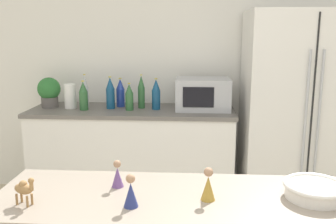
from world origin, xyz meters
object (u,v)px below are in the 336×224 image
Objects in this scene: back_bottle_3 at (141,92)px; back_bottle_5 at (110,93)px; wise_man_figurine_crimson at (208,186)px; refrigerator at (299,114)px; back_bottle_2 at (129,97)px; potted_plant at (49,91)px; back_bottle_0 at (156,95)px; paper_towel_roll at (70,96)px; back_bottle_6 at (83,96)px; fruit_bowl at (315,190)px; wise_man_figurine_blue at (131,193)px; back_bottle_1 at (85,92)px; wise_man_figurine_purple at (117,175)px; camel_figurine at (24,188)px; back_bottle_4 at (120,93)px; microwave at (203,94)px.

back_bottle_3 is 0.28m from back_bottle_5.
back_bottle_3 reaches higher than wise_man_figurine_crimson.
refrigerator reaches higher than back_bottle_2.
back_bottle_5 reaches higher than potted_plant.
back_bottle_0 is at bearing 12.96° from back_bottle_2.
paper_towel_roll is 0.84× the size of back_bottle_6.
wise_man_figurine_blue is at bearing -170.44° from fruit_bowl.
back_bottle_1 is 2.61× the size of wise_man_figurine_purple.
back_bottle_3 is 2.60× the size of wise_man_figurine_purple.
back_bottle_5 is 1.18× the size of fruit_bowl.
fruit_bowl is (-0.44, -1.82, 0.08)m from refrigerator.
back_bottle_6 is 1.97m from camel_figurine.
back_bottle_2 reaches higher than wise_man_figurine_purple.
back_bottle_6 reaches higher than wise_man_figurine_crimson.
back_bottle_0 is at bearing -0.47° from paper_towel_roll.
wise_man_figurine_crimson is at bearing -70.13° from back_bottle_4.
back_bottle_0 reaches higher than back_bottle_6.
back_bottle_0 is 2.10× the size of wise_man_figurine_crimson.
back_bottle_5 is 2.09m from wise_man_figurine_crimson.
back_bottle_5 is 2.02m from camel_figurine.
back_bottle_2 reaches higher than wise_man_figurine_blue.
microwave is 0.66m from back_bottle_2.
back_bottle_1 reaches higher than back_bottle_2.
back_bottle_1 reaches higher than wise_man_figurine_blue.
microwave reaches higher than back_bottle_4.
fruit_bowl is at bearing -59.73° from back_bottle_4.
fruit_bowl is (1.16, -1.98, -0.06)m from back_bottle_4.
back_bottle_1 is at bearing 109.80° from wise_man_figurine_purple.
wise_man_figurine_crimson is at bearing -60.86° from back_bottle_6.
back_bottle_4 is (0.31, 0.07, -0.02)m from back_bottle_1.
wise_man_figurine_blue is (0.88, -2.00, -0.02)m from paper_towel_roll.
back_bottle_2 is at bearing 99.58° from wise_man_figurine_blue.
microwave is at bearing 5.14° from back_bottle_6.
microwave is at bearing 174.68° from refrigerator.
wise_man_figurine_purple is at bearing 164.58° from wise_man_figurine_crimson.
wise_man_figurine_purple is at bearing -89.77° from back_bottle_0.
back_bottle_6 is at bearing -174.86° from microwave.
paper_towel_roll is 0.89× the size of fruit_bowl.
back_bottle_3 is 1.17× the size of back_bottle_6.
back_bottle_5 is at bearing 18.75° from back_bottle_6.
microwave is 1.07m from back_bottle_6.
potted_plant is at bearing 125.26° from wise_man_figurine_crimson.
back_bottle_5 is (-1.67, 0.06, 0.16)m from refrigerator.
camel_figurine is at bearing -71.52° from potted_plant.
back_bottle_5 is at bearing 178.67° from back_bottle_0.
back_bottle_1 is at bearing -1.00° from potted_plant.
wise_man_figurine_purple is at bearing -125.27° from refrigerator.
back_bottle_6 is (0.14, -0.07, 0.01)m from paper_towel_roll.
back_bottle_2 is (0.76, -0.09, -0.03)m from potted_plant.
back_bottle_2 is 1.97m from wise_man_figurine_blue.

